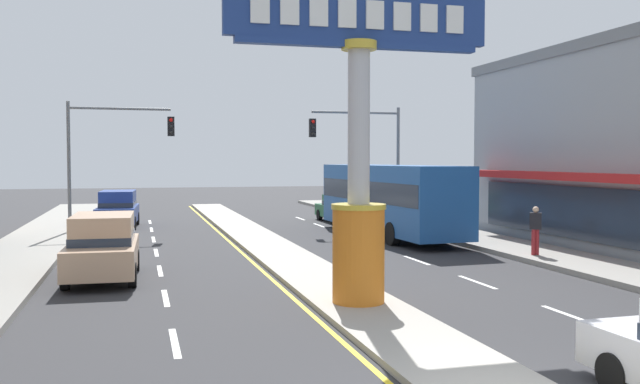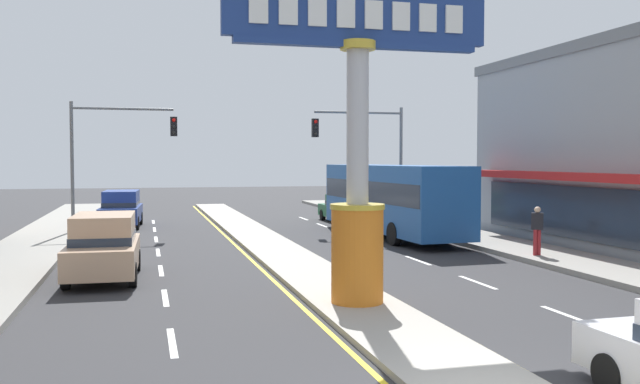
# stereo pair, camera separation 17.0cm
# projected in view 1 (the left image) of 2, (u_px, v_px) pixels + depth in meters

# --- Properties ---
(median_strip) EXTENTS (2.12, 52.00, 0.14)m
(median_strip) POSITION_uv_depth(u_px,v_px,m) (270.00, 247.00, 26.95)
(median_strip) COLOR #A39E93
(median_strip) RESTS_ON ground
(sidewalk_left) EXTENTS (2.94, 60.00, 0.18)m
(sidewalk_left) POSITION_uv_depth(u_px,v_px,m) (10.00, 263.00, 22.67)
(sidewalk_left) COLOR gray
(sidewalk_left) RESTS_ON ground
(sidewalk_right) EXTENTS (2.94, 60.00, 0.18)m
(sidewalk_right) POSITION_uv_depth(u_px,v_px,m) (504.00, 245.00, 27.38)
(sidewalk_right) COLOR gray
(sidewalk_right) RESTS_ON ground
(lane_markings) EXTENTS (8.86, 52.00, 0.01)m
(lane_markings) POSITION_uv_depth(u_px,v_px,m) (277.00, 253.00, 25.65)
(lane_markings) COLOR silver
(lane_markings) RESTS_ON ground
(district_sign) EXTENTS (6.32, 1.29, 7.46)m
(district_sign) POSITION_uv_depth(u_px,v_px,m) (359.00, 150.00, 15.99)
(district_sign) COLOR orange
(district_sign) RESTS_ON median_strip
(traffic_light_left_side) EXTENTS (4.86, 0.46, 6.20)m
(traffic_light_left_side) POSITION_uv_depth(u_px,v_px,m) (109.00, 144.00, 31.93)
(traffic_light_left_side) COLOR slate
(traffic_light_left_side) RESTS_ON ground
(traffic_light_right_side) EXTENTS (4.86, 0.46, 6.20)m
(traffic_light_right_side) POSITION_uv_depth(u_px,v_px,m) (366.00, 145.00, 34.89)
(traffic_light_right_side) COLOR slate
(traffic_light_right_side) RESTS_ON ground
(suv_near_right_lane) EXTENTS (2.07, 4.65, 1.90)m
(suv_near_right_lane) POSITION_uv_depth(u_px,v_px,m) (103.00, 246.00, 20.01)
(suv_near_right_lane) COLOR tan
(suv_near_right_lane) RESTS_ON ground
(bus_far_right_lane) EXTENTS (3.15, 11.32, 3.26)m
(bus_far_right_lane) POSITION_uv_depth(u_px,v_px,m) (389.00, 196.00, 31.02)
(bus_far_right_lane) COLOR #1E5199
(bus_far_right_lane) RESTS_ON ground
(sedan_near_left_lane) EXTENTS (1.86, 4.31, 1.53)m
(sedan_near_left_lane) POSITION_uv_depth(u_px,v_px,m) (340.00, 208.00, 38.57)
(sedan_near_left_lane) COLOR #14562D
(sedan_near_left_lane) RESTS_ON ground
(suv_far_left_oncoming) EXTENTS (2.17, 4.70, 1.90)m
(suv_far_left_oncoming) POSITION_uv_depth(u_px,v_px,m) (118.00, 208.00, 35.44)
(suv_far_left_oncoming) COLOR navy
(suv_far_left_oncoming) RESTS_ON ground
(pedestrian_near_kerb) EXTENTS (0.45, 0.41, 1.70)m
(pedestrian_near_kerb) POSITION_uv_depth(u_px,v_px,m) (535.00, 227.00, 23.85)
(pedestrian_near_kerb) COLOR maroon
(pedestrian_near_kerb) RESTS_ON sidewalk_right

